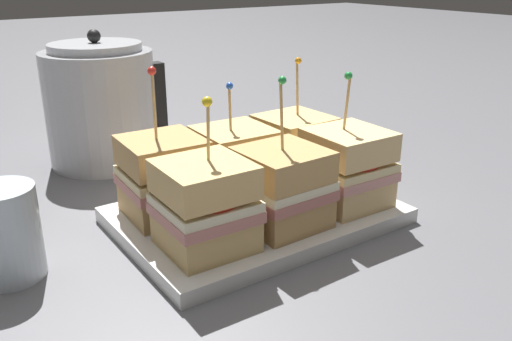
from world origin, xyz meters
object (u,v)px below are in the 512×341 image
Objects in this scene: sandwich_back_center at (234,163)px; drinking_glass at (6,233)px; sandwich_back_right at (294,148)px; sandwich_back_left at (164,177)px; kettle_steel at (102,105)px; sandwich_front_left at (205,206)px; sandwich_front_center at (280,188)px; sandwich_front_right at (347,168)px; serving_platter at (256,215)px.

sandwich_back_center reaches higher than drinking_glass.
sandwich_back_right is at bearing 1.83° from drinking_glass.
sandwich_back_left reaches higher than sandwich_back_center.
kettle_steel reaches higher than sandwich_back_right.
sandwich_front_left is 0.37m from kettle_steel.
sandwich_back_right is 0.32m from kettle_steel.
kettle_steel is (-0.07, 0.37, 0.03)m from sandwich_front_center.
sandwich_front_center is at bearing -79.32° from kettle_steel.
sandwich_front_center is 0.14m from sandwich_back_right.
kettle_steel is (-0.17, 0.27, 0.03)m from sandwich_back_right.
sandwich_back_center is 1.54× the size of drinking_glass.
sandwich_back_center is at bearing -1.31° from sandwich_back_left.
drinking_glass is (-0.20, -0.28, -0.04)m from kettle_steel.
sandwich_back_left reaches higher than sandwich_front_center.
kettle_steel reaches higher than sandwich_back_center.
sandwich_front_right is at bearing -88.16° from sandwich_back_right.
sandwich_front_center reaches higher than sandwich_back_center.
drinking_glass is (-0.18, -0.01, -0.02)m from sandwich_back_left.
drinking_glass is (-0.38, 0.09, -0.02)m from sandwich_front_right.
sandwich_front_left is 1.08× the size of sandwich_back_center.
sandwich_front_right reaches higher than sandwich_front_left.
sandwich_front_right is 1.69× the size of drinking_glass.
sandwich_front_right is 1.10× the size of sandwich_back_center.
serving_platter is 0.12m from sandwich_front_left.
sandwich_back_right is at bearing 0.24° from sandwich_back_left.
sandwich_front_center is 1.15× the size of sandwich_back_center.
sandwich_front_left is at bearing -93.91° from kettle_steel.
drinking_glass is (-0.37, -0.01, -0.01)m from sandwich_back_right.
drinking_glass is at bearing 153.62° from sandwich_front_left.
sandwich_front_left reaches higher than drinking_glass.
sandwich_back_center is at bearing 91.73° from serving_platter.
kettle_steel is 2.15× the size of drinking_glass.
sandwich_front_right is at bearing -64.81° from kettle_steel.
kettle_steel is (-0.07, 0.32, 0.08)m from serving_platter.
sandwich_back_center is at bearing 45.15° from sandwich_front_left.
sandwich_front_right is 0.93× the size of sandwich_back_left.
sandwich_front_right reaches higher than drinking_glass.
kettle_steel reaches higher than serving_platter.
sandwich_front_center is at bearing -46.96° from sandwich_back_left.
kettle_steel is at bearing 100.68° from sandwich_front_center.
serving_platter is 0.34m from kettle_steel.
drinking_glass reaches higher than serving_platter.
sandwich_front_center is 1.02× the size of sandwich_back_right.
serving_platter is at bearing 86.97° from sandwich_front_center.
kettle_steel is (-0.17, 0.37, 0.03)m from sandwich_front_right.
sandwich_back_left is 0.18m from drinking_glass.
sandwich_back_left is 0.85× the size of kettle_steel.
kettle_steel reaches higher than sandwich_front_right.
serving_platter is 2.03× the size of sandwich_front_left.
sandwich_front_left is 0.20m from drinking_glass.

